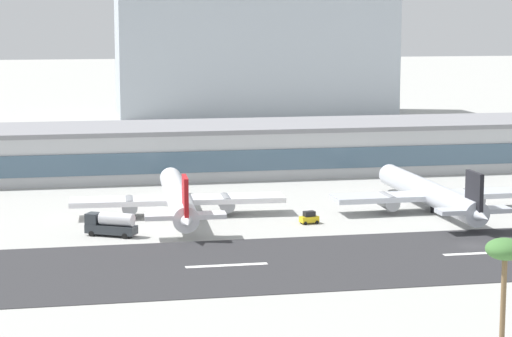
{
  "coord_description": "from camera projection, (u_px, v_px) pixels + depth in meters",
  "views": [
    {
      "loc": [
        -62.47,
        -143.94,
        35.8
      ],
      "look_at": [
        -26.64,
        40.79,
        7.0
      ],
      "focal_mm": 70.3,
      "sensor_mm": 36.0,
      "label": 1
    }
  ],
  "objects": [
    {
      "name": "service_baggage_tug_1",
      "position": [
        309.0,
        218.0,
        173.81
      ],
      "size": [
        3.48,
        2.47,
        2.2
      ],
      "rotation": [
        0.0,
        0.0,
        3.37
      ],
      "color": "gold",
      "rests_on": "ground_plane"
    },
    {
      "name": "terminal_building",
      "position": [
        258.0,
        148.0,
        231.08
      ],
      "size": [
        207.34,
        26.72,
        11.24
      ],
      "color": "#B7BABC",
      "rests_on": "ground_plane"
    },
    {
      "name": "palm_tree_0",
      "position": [
        505.0,
        254.0,
        105.22
      ],
      "size": [
        4.19,
        4.19,
        12.67
      ],
      "color": "brown",
      "rests_on": "ground_plane"
    },
    {
      "name": "runway_centreline_dash_3",
      "position": [
        227.0,
        265.0,
        144.61
      ],
      "size": [
        12.0,
        1.2,
        0.01
      ],
      "primitive_type": "cube",
      "color": "white",
      "rests_on": "runway_strip"
    },
    {
      "name": "ground_plane",
      "position": [
        472.0,
        246.0,
        156.85
      ],
      "size": [
        1400.0,
        1400.0,
        0.0
      ],
      "primitive_type": "plane",
      "color": "#A8A8A3"
    },
    {
      "name": "runway_centreline_dash_4",
      "position": [
        481.0,
        253.0,
        151.98
      ],
      "size": [
        12.0,
        1.2,
        0.01
      ],
      "primitive_type": "cube",
      "color": "white",
      "rests_on": "runway_strip"
    },
    {
      "name": "airliner_red_tail_gate_0",
      "position": [
        178.0,
        199.0,
        179.39
      ],
      "size": [
        38.87,
        48.89,
        10.2
      ],
      "rotation": [
        0.0,
        0.0,
        1.52
      ],
      "color": "white",
      "rests_on": "ground_plane"
    },
    {
      "name": "service_fuel_truck_0",
      "position": [
        111.0,
        224.0,
        163.87
      ],
      "size": [
        8.7,
        6.39,
        3.95
      ],
      "rotation": [
        0.0,
        0.0,
        2.64
      ],
      "color": "#2D3338",
      "rests_on": "ground_plane"
    },
    {
      "name": "distant_hotel_block",
      "position": [
        256.0,
        50.0,
        362.34
      ],
      "size": [
        100.19,
        27.93,
        46.71
      ],
      "primitive_type": "cube",
      "color": "#A8B2BC",
      "rests_on": "ground_plane"
    },
    {
      "name": "runway_strip",
      "position": [
        485.0,
        253.0,
        152.11
      ],
      "size": [
        800.0,
        32.53,
        0.08
      ],
      "primitive_type": "cube",
      "color": "#2D2D30",
      "rests_on": "ground_plane"
    },
    {
      "name": "airliner_black_tail_gate_1",
      "position": [
        432.0,
        195.0,
        183.63
      ],
      "size": [
        36.98,
        49.23,
        10.27
      ],
      "rotation": [
        0.0,
        0.0,
        1.59
      ],
      "color": "silver",
      "rests_on": "ground_plane"
    }
  ]
}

